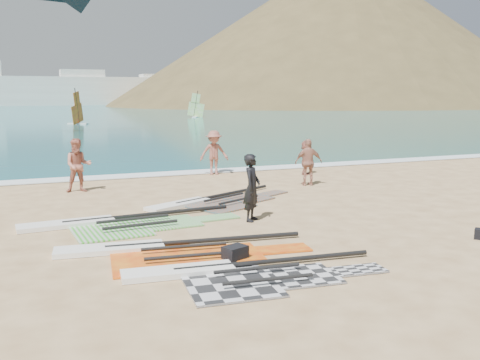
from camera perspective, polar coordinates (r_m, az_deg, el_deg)
name	(u,v)px	position (r m, az deg, el deg)	size (l,w,h in m)	color
ground	(308,245)	(13.20, 7.29, -6.86)	(300.00, 300.00, 0.00)	tan
sea	(50,107)	(143.22, -19.63, 7.32)	(300.00, 240.00, 0.06)	#0E6162
surf_line	(175,174)	(24.43, -6.91, 0.64)	(300.00, 1.20, 0.04)	white
headland_main	(344,105)	(168.02, 11.03, 7.91)	(143.00, 143.00, 45.00)	brown
headland_minor	(414,103)	(196.88, 18.09, 7.80)	(70.00, 70.00, 28.00)	brown
rig_grey	(235,275)	(10.89, -0.53, -10.05)	(5.42, 2.37, 0.20)	black
rig_green	(115,224)	(15.31, -13.16, -4.57)	(6.16, 2.49, 0.20)	green
rig_orange	(213,202)	(17.87, -2.90, -2.35)	(5.60, 3.65, 0.20)	#E05317
rig_red	(163,252)	(12.49, -8.19, -7.58)	(5.93, 2.66, 0.20)	red
gear_bag_near	(235,253)	(11.88, -0.53, -7.81)	(0.51, 0.37, 0.32)	black
person_wetsuit	(252,188)	(15.28, 1.28, -0.82)	(0.71, 0.46, 1.94)	black
beachgoer_left	(78,165)	(20.65, -16.87, 1.50)	(0.97, 0.75, 1.99)	#BB6D58
beachgoer_mid	(214,153)	(24.01, -2.79, 2.93)	(1.28, 0.74, 1.98)	#965648
beachgoer_back	(308,162)	(21.33, 7.32, 1.89)	(1.09, 0.45, 1.86)	#AF7660
beachgoer_right	(306,158)	(24.22, 7.04, 2.39)	(1.42, 0.45, 1.53)	#AD6656
windsurfer_centre	(77,114)	(64.87, -16.95, 6.79)	(2.31, 2.42, 4.22)	white
windsurfer_right	(196,109)	(79.72, -4.73, 7.52)	(2.27, 2.17, 3.97)	white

